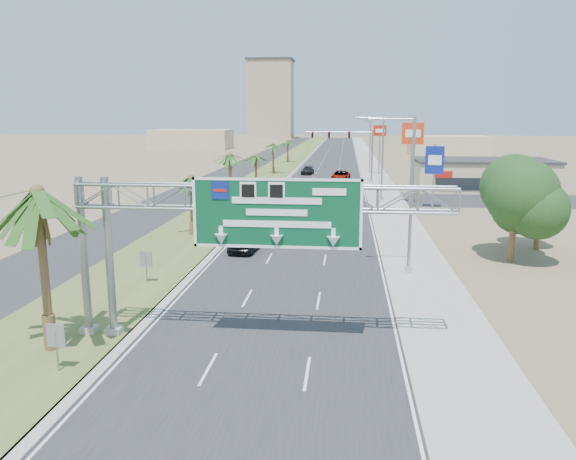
% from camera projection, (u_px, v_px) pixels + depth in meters
% --- Properties ---
extents(road, '(12.00, 300.00, 0.02)m').
position_uv_depth(road, '(331.00, 163.00, 122.83)').
color(road, '#28282B').
rests_on(road, ground).
extents(sidewalk_right, '(4.00, 300.00, 0.10)m').
position_uv_depth(sidewalk_right, '(370.00, 163.00, 121.96)').
color(sidewalk_right, '#9E9B93').
rests_on(sidewalk_right, ground).
extents(median_grass, '(7.00, 300.00, 0.12)m').
position_uv_depth(median_grass, '(286.00, 162.00, 123.83)').
color(median_grass, '#4A602A').
rests_on(median_grass, ground).
extents(opposing_road, '(8.00, 300.00, 0.02)m').
position_uv_depth(opposing_road, '(254.00, 162.00, 124.55)').
color(opposing_road, '#28282B').
rests_on(opposing_road, ground).
extents(sign_gantry, '(16.75, 1.24, 7.50)m').
position_uv_depth(sign_gantry, '(242.00, 210.00, 24.18)').
color(sign_gantry, gray).
rests_on(sign_gantry, ground).
extents(palm_near, '(5.70, 5.70, 8.35)m').
position_uv_depth(palm_near, '(37.00, 193.00, 22.96)').
color(palm_near, brown).
rests_on(palm_near, ground).
extents(palm_row_b, '(3.99, 3.99, 5.95)m').
position_uv_depth(palm_row_b, '(191.00, 179.00, 46.79)').
color(palm_row_b, brown).
rests_on(palm_row_b, ground).
extents(palm_row_c, '(3.99, 3.99, 6.75)m').
position_uv_depth(palm_row_c, '(230.00, 156.00, 62.23)').
color(palm_row_c, brown).
rests_on(palm_row_c, ground).
extents(palm_row_d, '(3.99, 3.99, 5.45)m').
position_uv_depth(palm_row_d, '(256.00, 156.00, 80.03)').
color(palm_row_d, brown).
rests_on(palm_row_d, ground).
extents(palm_row_e, '(3.99, 3.99, 6.15)m').
position_uv_depth(palm_row_e, '(273.00, 145.00, 98.41)').
color(palm_row_e, brown).
rests_on(palm_row_e, ground).
extents(palm_row_f, '(3.99, 3.99, 5.75)m').
position_uv_depth(palm_row_f, '(288.00, 141.00, 122.86)').
color(palm_row_f, brown).
rests_on(palm_row_f, ground).
extents(streetlight_near, '(3.27, 0.44, 10.00)m').
position_uv_depth(streetlight_near, '(408.00, 202.00, 35.38)').
color(streetlight_near, gray).
rests_on(streetlight_near, ground).
extents(streetlight_mid, '(3.27, 0.44, 10.00)m').
position_uv_depth(streetlight_mid, '(381.00, 163.00, 64.62)').
color(streetlight_mid, gray).
rests_on(streetlight_mid, ground).
extents(streetlight_far, '(3.27, 0.44, 10.00)m').
position_uv_depth(streetlight_far, '(369.00, 147.00, 99.72)').
color(streetlight_far, gray).
rests_on(streetlight_far, ground).
extents(signal_mast, '(10.28, 0.71, 8.00)m').
position_uv_depth(signal_mast, '(359.00, 151.00, 84.28)').
color(signal_mast, gray).
rests_on(signal_mast, ground).
extents(store_building, '(18.00, 10.00, 4.00)m').
position_uv_depth(store_building, '(482.00, 176.00, 77.32)').
color(store_building, tan).
rests_on(store_building, ground).
extents(oak_near, '(4.50, 4.50, 6.80)m').
position_uv_depth(oak_near, '(515.00, 198.00, 38.53)').
color(oak_near, brown).
rests_on(oak_near, ground).
extents(oak_far, '(3.50, 3.50, 5.60)m').
position_uv_depth(oak_far, '(540.00, 200.00, 42.27)').
color(oak_far, brown).
rests_on(oak_far, ground).
extents(median_signback_a, '(0.75, 0.08, 2.08)m').
position_uv_depth(median_signback_a, '(56.00, 339.00, 21.95)').
color(median_signback_a, gray).
rests_on(median_signback_a, ground).
extents(median_signback_b, '(0.75, 0.08, 2.08)m').
position_uv_depth(median_signback_b, '(146.00, 261.00, 33.72)').
color(median_signback_b, gray).
rests_on(median_signback_b, ground).
extents(tower_distant, '(20.00, 16.00, 35.00)m').
position_uv_depth(tower_distant, '(271.00, 100.00, 259.07)').
color(tower_distant, tan).
rests_on(tower_distant, ground).
extents(building_distant_left, '(24.00, 14.00, 6.00)m').
position_uv_depth(building_distant_left, '(192.00, 139.00, 175.53)').
color(building_distant_left, tan).
rests_on(building_distant_left, ground).
extents(building_distant_right, '(20.00, 12.00, 5.00)m').
position_uv_depth(building_distant_right, '(448.00, 145.00, 148.54)').
color(building_distant_right, tan).
rests_on(building_distant_right, ground).
extents(car_left_lane, '(2.47, 4.99, 1.63)m').
position_uv_depth(car_left_lane, '(247.00, 240.00, 42.48)').
color(car_left_lane, black).
rests_on(car_left_lane, ground).
extents(car_mid_lane, '(1.79, 3.98, 1.27)m').
position_uv_depth(car_mid_lane, '(321.00, 187.00, 75.99)').
color(car_mid_lane, maroon).
rests_on(car_mid_lane, ground).
extents(car_right_lane, '(3.16, 6.09, 1.64)m').
position_uv_depth(car_right_lane, '(341.00, 176.00, 87.63)').
color(car_right_lane, gray).
rests_on(car_right_lane, ground).
extents(car_far, '(2.27, 4.73, 1.33)m').
position_uv_depth(car_far, '(308.00, 171.00, 98.54)').
color(car_far, black).
rests_on(car_far, ground).
extents(pole_sign_red_near, '(2.40, 0.88, 9.54)m').
position_uv_depth(pole_sign_red_near, '(413.00, 139.00, 62.99)').
color(pole_sign_red_near, gray).
rests_on(pole_sign_red_near, ground).
extents(pole_sign_blue, '(2.02, 0.64, 7.07)m').
position_uv_depth(pole_sign_blue, '(435.00, 162.00, 60.84)').
color(pole_sign_blue, gray).
rests_on(pole_sign_blue, ground).
extents(pole_sign_red_far, '(2.22, 0.61, 8.72)m').
position_uv_depth(pole_sign_red_far, '(380.00, 135.00, 96.11)').
color(pole_sign_red_far, gray).
rests_on(pole_sign_red_far, ground).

